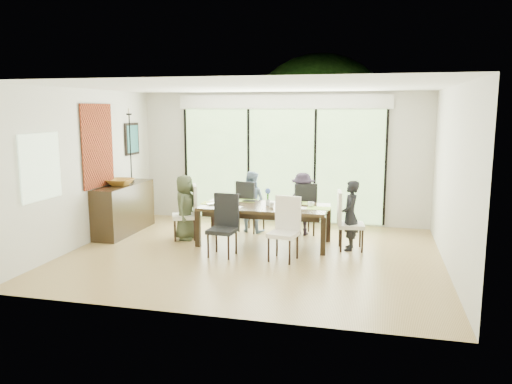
% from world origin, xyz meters
% --- Properties ---
extents(floor, '(6.00, 5.00, 0.01)m').
position_xyz_m(floor, '(0.00, 0.00, -0.01)').
color(floor, olive).
rests_on(floor, ground).
extents(ceiling, '(6.00, 5.00, 0.01)m').
position_xyz_m(ceiling, '(0.00, 0.00, 2.71)').
color(ceiling, white).
rests_on(ceiling, wall_back).
extents(wall_back, '(6.00, 0.02, 2.70)m').
position_xyz_m(wall_back, '(0.00, 2.51, 1.35)').
color(wall_back, beige).
rests_on(wall_back, floor).
extents(wall_front, '(6.00, 0.02, 2.70)m').
position_xyz_m(wall_front, '(0.00, -2.51, 1.35)').
color(wall_front, silver).
rests_on(wall_front, floor).
extents(wall_left, '(0.02, 5.00, 2.70)m').
position_xyz_m(wall_left, '(-3.01, 0.00, 1.35)').
color(wall_left, beige).
rests_on(wall_left, floor).
extents(wall_right, '(0.02, 5.00, 2.70)m').
position_xyz_m(wall_right, '(3.01, 0.00, 1.35)').
color(wall_right, white).
rests_on(wall_right, floor).
extents(glass_doors, '(4.20, 0.02, 2.30)m').
position_xyz_m(glass_doors, '(0.00, 2.47, 1.20)').
color(glass_doors, '#598C3F').
rests_on(glass_doors, wall_back).
extents(blinds_header, '(4.40, 0.06, 0.28)m').
position_xyz_m(blinds_header, '(0.00, 2.46, 2.50)').
color(blinds_header, white).
rests_on(blinds_header, wall_back).
extents(mullion_a, '(0.05, 0.04, 2.30)m').
position_xyz_m(mullion_a, '(-2.10, 2.46, 1.20)').
color(mullion_a, black).
rests_on(mullion_a, wall_back).
extents(mullion_b, '(0.05, 0.04, 2.30)m').
position_xyz_m(mullion_b, '(-0.70, 2.46, 1.20)').
color(mullion_b, black).
rests_on(mullion_b, wall_back).
extents(mullion_c, '(0.05, 0.04, 2.30)m').
position_xyz_m(mullion_c, '(0.70, 2.46, 1.20)').
color(mullion_c, black).
rests_on(mullion_c, wall_back).
extents(mullion_d, '(0.05, 0.04, 2.30)m').
position_xyz_m(mullion_d, '(2.10, 2.46, 1.20)').
color(mullion_d, black).
rests_on(mullion_d, wall_back).
extents(side_window, '(0.02, 0.90, 1.00)m').
position_xyz_m(side_window, '(-2.97, -1.20, 1.50)').
color(side_window, '#8CAD7F').
rests_on(side_window, wall_left).
extents(deck, '(6.00, 1.80, 0.10)m').
position_xyz_m(deck, '(0.00, 3.40, -0.05)').
color(deck, brown).
rests_on(deck, ground).
extents(rail_top, '(6.00, 0.08, 0.06)m').
position_xyz_m(rail_top, '(0.00, 4.20, 0.55)').
color(rail_top, brown).
rests_on(rail_top, deck).
extents(foliage_left, '(3.20, 3.20, 3.20)m').
position_xyz_m(foliage_left, '(-1.80, 5.20, 1.44)').
color(foliage_left, '#14380F').
rests_on(foliage_left, ground).
extents(foliage_mid, '(4.00, 4.00, 4.00)m').
position_xyz_m(foliage_mid, '(0.40, 5.80, 1.80)').
color(foliage_mid, '#14380F').
rests_on(foliage_mid, ground).
extents(foliage_right, '(2.80, 2.80, 2.80)m').
position_xyz_m(foliage_right, '(2.20, 5.00, 1.26)').
color(foliage_right, '#14380F').
rests_on(foliage_right, ground).
extents(foliage_far, '(3.60, 3.60, 3.60)m').
position_xyz_m(foliage_far, '(-0.60, 6.50, 1.62)').
color(foliage_far, '#14380F').
rests_on(foliage_far, ground).
extents(table_top, '(2.20, 1.01, 0.06)m').
position_xyz_m(table_top, '(0.04, 0.68, 0.66)').
color(table_top, black).
rests_on(table_top, floor).
extents(table_apron, '(2.02, 0.83, 0.09)m').
position_xyz_m(table_apron, '(0.04, 0.68, 0.58)').
color(table_apron, black).
rests_on(table_apron, floor).
extents(table_leg_fl, '(0.08, 0.08, 0.63)m').
position_xyz_m(table_leg_fl, '(-1.04, 0.25, 0.32)').
color(table_leg_fl, black).
rests_on(table_leg_fl, floor).
extents(table_leg_fr, '(0.08, 0.08, 0.63)m').
position_xyz_m(table_leg_fr, '(1.12, 0.25, 0.32)').
color(table_leg_fr, black).
rests_on(table_leg_fr, floor).
extents(table_leg_bl, '(0.08, 0.08, 0.63)m').
position_xyz_m(table_leg_bl, '(-1.04, 1.11, 0.32)').
color(table_leg_bl, black).
rests_on(table_leg_bl, floor).
extents(table_leg_br, '(0.08, 0.08, 0.63)m').
position_xyz_m(table_leg_br, '(1.12, 1.11, 0.32)').
color(table_leg_br, black).
rests_on(table_leg_br, floor).
extents(chair_left_end, '(0.56, 0.56, 1.01)m').
position_xyz_m(chair_left_end, '(-1.46, 0.68, 0.50)').
color(chair_left_end, white).
rests_on(chair_left_end, floor).
extents(chair_right_end, '(0.48, 0.48, 1.01)m').
position_xyz_m(chair_right_end, '(1.54, 0.68, 0.50)').
color(chair_right_end, silver).
rests_on(chair_right_end, floor).
extents(chair_far_left, '(0.54, 0.54, 1.01)m').
position_xyz_m(chair_far_left, '(-0.41, 1.53, 0.50)').
color(chair_far_left, black).
rests_on(chair_far_left, floor).
extents(chair_far_right, '(0.56, 0.56, 1.01)m').
position_xyz_m(chair_far_right, '(0.59, 1.53, 0.50)').
color(chair_far_right, black).
rests_on(chair_far_right, floor).
extents(chair_near_left, '(0.45, 0.45, 1.01)m').
position_xyz_m(chair_near_left, '(-0.46, -0.19, 0.50)').
color(chair_near_left, black).
rests_on(chair_near_left, floor).
extents(chair_near_right, '(0.49, 0.49, 1.01)m').
position_xyz_m(chair_near_right, '(0.54, -0.19, 0.50)').
color(chair_near_right, white).
rests_on(chair_near_right, floor).
extents(person_left_end, '(0.37, 0.57, 1.18)m').
position_xyz_m(person_left_end, '(-1.44, 0.68, 0.59)').
color(person_left_end, '#3F4830').
rests_on(person_left_end, floor).
extents(person_right_end, '(0.36, 0.56, 1.18)m').
position_xyz_m(person_right_end, '(1.52, 0.68, 0.59)').
color(person_right_end, black).
rests_on(person_right_end, floor).
extents(person_far_left, '(0.62, 0.47, 1.18)m').
position_xyz_m(person_far_left, '(-0.41, 1.51, 0.59)').
color(person_far_left, '#7C96B3').
rests_on(person_far_left, floor).
extents(person_far_right, '(0.58, 0.40, 1.18)m').
position_xyz_m(person_far_right, '(0.59, 1.51, 0.59)').
color(person_far_right, black).
rests_on(person_far_right, floor).
extents(placemat_left, '(0.40, 0.29, 0.01)m').
position_xyz_m(placemat_left, '(-0.91, 0.68, 0.69)').
color(placemat_left, '#9AAB3D').
rests_on(placemat_left, table_top).
extents(placemat_right, '(0.40, 0.29, 0.01)m').
position_xyz_m(placemat_right, '(0.99, 0.68, 0.69)').
color(placemat_right, '#97C145').
rests_on(placemat_right, table_top).
extents(placemat_far_l, '(0.40, 0.29, 0.01)m').
position_xyz_m(placemat_far_l, '(-0.41, 1.08, 0.69)').
color(placemat_far_l, '#77A139').
rests_on(placemat_far_l, table_top).
extents(placemat_far_r, '(0.40, 0.29, 0.01)m').
position_xyz_m(placemat_far_r, '(0.59, 1.08, 0.69)').
color(placemat_far_r, '#99C345').
rests_on(placemat_far_r, table_top).
extents(placemat_paper, '(0.40, 0.29, 0.01)m').
position_xyz_m(placemat_paper, '(-0.51, 0.38, 0.69)').
color(placemat_paper, white).
rests_on(placemat_paper, table_top).
extents(tablet_far_l, '(0.24, 0.17, 0.01)m').
position_xyz_m(tablet_far_l, '(-0.31, 1.03, 0.70)').
color(tablet_far_l, black).
rests_on(tablet_far_l, table_top).
extents(tablet_far_r, '(0.22, 0.16, 0.01)m').
position_xyz_m(tablet_far_r, '(0.54, 1.03, 0.70)').
color(tablet_far_r, black).
rests_on(tablet_far_r, table_top).
extents(papers, '(0.28, 0.20, 0.00)m').
position_xyz_m(papers, '(0.74, 0.63, 0.69)').
color(papers, white).
rests_on(papers, table_top).
extents(platter_base, '(0.24, 0.24, 0.02)m').
position_xyz_m(platter_base, '(-0.51, 0.38, 0.70)').
color(platter_base, white).
rests_on(platter_base, table_top).
extents(platter_snacks, '(0.18, 0.18, 0.01)m').
position_xyz_m(platter_snacks, '(-0.51, 0.38, 0.72)').
color(platter_snacks, orange).
rests_on(platter_snacks, table_top).
extents(vase, '(0.07, 0.07, 0.11)m').
position_xyz_m(vase, '(0.09, 0.73, 0.74)').
color(vase, silver).
rests_on(vase, table_top).
extents(hyacinth_stems, '(0.04, 0.04, 0.15)m').
position_xyz_m(hyacinth_stems, '(0.09, 0.73, 0.85)').
color(hyacinth_stems, '#337226').
rests_on(hyacinth_stems, table_top).
extents(hyacinth_blooms, '(0.10, 0.10, 0.10)m').
position_xyz_m(hyacinth_blooms, '(0.09, 0.73, 0.94)').
color(hyacinth_blooms, '#4962B8').
rests_on(hyacinth_blooms, table_top).
extents(laptop, '(0.35, 0.35, 0.02)m').
position_xyz_m(laptop, '(-0.81, 0.58, 0.70)').
color(laptop, silver).
rests_on(laptop, table_top).
extents(cup_a, '(0.16, 0.16, 0.09)m').
position_xyz_m(cup_a, '(-0.66, 0.83, 0.73)').
color(cup_a, white).
rests_on(cup_a, table_top).
extents(cup_b, '(0.13, 0.13, 0.08)m').
position_xyz_m(cup_b, '(0.19, 0.58, 0.73)').
color(cup_b, white).
rests_on(cup_b, table_top).
extents(cup_c, '(0.16, 0.16, 0.09)m').
position_xyz_m(cup_c, '(0.84, 0.78, 0.73)').
color(cup_c, white).
rests_on(cup_c, table_top).
extents(book, '(0.21, 0.25, 0.02)m').
position_xyz_m(book, '(0.29, 0.73, 0.70)').
color(book, white).
rests_on(book, table_top).
extents(sideboard, '(0.47, 1.66, 0.94)m').
position_xyz_m(sideboard, '(-2.76, 0.87, 0.47)').
color(sideboard, black).
rests_on(sideboard, floor).
extents(bowl, '(0.49, 0.49, 0.12)m').
position_xyz_m(bowl, '(-2.76, 0.77, 1.00)').
color(bowl, brown).
rests_on(bowl, sideboard).
extents(candlestick_base, '(0.10, 0.10, 0.04)m').
position_xyz_m(candlestick_base, '(-2.76, 1.22, 0.96)').
color(candlestick_base, black).
rests_on(candlestick_base, sideboard).
extents(candlestick_shaft, '(0.02, 0.02, 1.30)m').
position_xyz_m(candlestick_shaft, '(-2.76, 1.22, 1.61)').
color(candlestick_shaft, black).
rests_on(candlestick_shaft, sideboard).
extents(candlestick_pan, '(0.10, 0.10, 0.03)m').
position_xyz_m(candlestick_pan, '(-2.76, 1.22, 2.26)').
color(candlestick_pan, black).
rests_on(candlestick_pan, sideboard).
extents(candle, '(0.04, 0.04, 0.10)m').
position_xyz_m(candle, '(-2.76, 1.22, 2.32)').
color(candle, silver).
rests_on(candle, sideboard).
extents(tapestry, '(0.02, 1.00, 1.50)m').
position_xyz_m(tapestry, '(-2.97, 0.40, 1.70)').
color(tapestry, '#9B3216').
rests_on(tapestry, wall_left).
extents(art_frame, '(0.03, 0.55, 0.65)m').
position_xyz_m(art_frame, '(-2.97, 1.70, 1.75)').
color(art_frame, black).
rests_on(art_frame, wall_left).
extents(art_canvas, '(0.01, 0.45, 0.55)m').
position_xyz_m(art_canvas, '(-2.95, 1.70, 1.75)').
color(art_canvas, '#1B5559').
rests_on(art_canvas, wall_left).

